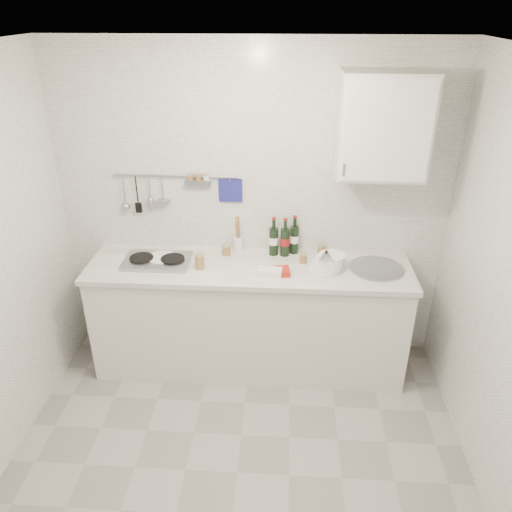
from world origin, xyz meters
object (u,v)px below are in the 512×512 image
(wine_bottles, at_px, (284,236))
(plate_stack_sink, at_px, (328,263))
(wall_cabinet, at_px, (383,126))
(plate_stack_hob, at_px, (161,259))
(utensil_crock, at_px, (238,243))

(wine_bottles, bearing_deg, plate_stack_sink, -34.66)
(wall_cabinet, xyz_separation_m, plate_stack_hob, (-1.58, -0.09, -1.01))
(wall_cabinet, distance_m, wine_bottles, 1.09)
(wall_cabinet, relative_size, wine_bottles, 2.26)
(plate_stack_hob, height_order, utensil_crock, utensil_crock)
(utensil_crock, bearing_deg, wall_cabinet, -7.00)
(wine_bottles, bearing_deg, utensil_crock, 174.43)
(plate_stack_sink, bearing_deg, utensil_crock, 159.22)
(plate_stack_hob, relative_size, wine_bottles, 0.77)
(wall_cabinet, bearing_deg, plate_stack_sink, -155.72)
(wall_cabinet, height_order, utensil_crock, wall_cabinet)
(plate_stack_hob, bearing_deg, utensil_crock, 20.49)
(plate_stack_hob, height_order, plate_stack_sink, plate_stack_sink)
(wall_cabinet, relative_size, plate_stack_hob, 2.93)
(wine_bottles, height_order, utensil_crock, wine_bottles)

